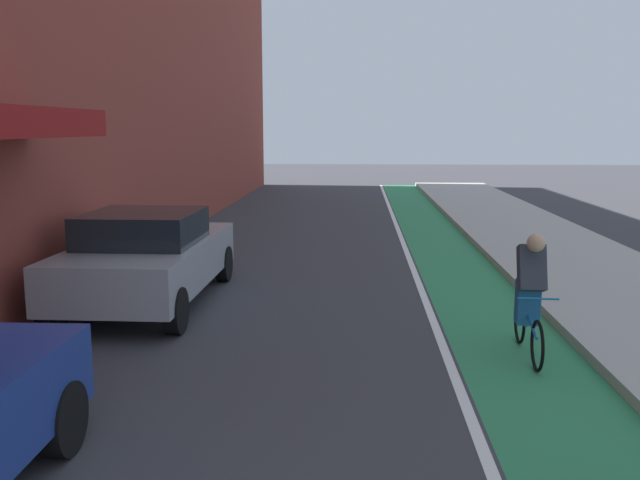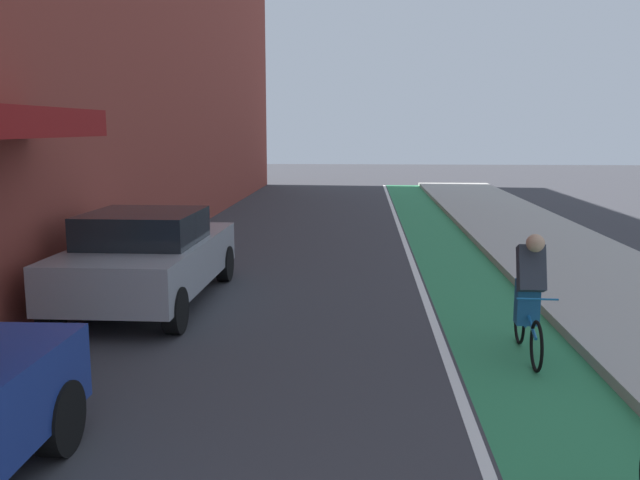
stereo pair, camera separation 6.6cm
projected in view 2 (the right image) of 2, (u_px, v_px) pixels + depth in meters
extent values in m
plane|color=#38383D|center=(321.00, 264.00, 14.21)|extent=(78.43, 78.43, 0.00)
cube|color=#2D8451|center=(445.00, 249.00, 16.00)|extent=(1.60, 35.65, 0.00)
cube|color=white|center=(407.00, 248.00, 16.05)|extent=(0.12, 35.65, 0.00)
cube|color=#A8A59E|center=(551.00, 247.00, 15.83)|extent=(3.35, 35.65, 0.14)
cylinder|color=black|center=(59.00, 418.00, 5.90)|extent=(0.23, 0.66, 0.66)
cube|color=#9EA0A8|center=(150.00, 262.00, 10.98)|extent=(1.96, 4.39, 0.70)
cube|color=black|center=(144.00, 229.00, 10.67)|extent=(1.71, 1.85, 0.55)
cylinder|color=black|center=(132.00, 262.00, 12.71)|extent=(0.22, 0.66, 0.66)
cylinder|color=black|center=(225.00, 264.00, 12.59)|extent=(0.22, 0.66, 0.66)
cylinder|color=black|center=(52.00, 308.00, 9.49)|extent=(0.22, 0.66, 0.66)
cylinder|color=black|center=(175.00, 311.00, 9.37)|extent=(0.22, 0.66, 0.66)
torus|color=black|center=(536.00, 346.00, 7.91)|extent=(0.06, 0.61, 0.61)
torus|color=black|center=(519.00, 321.00, 8.94)|extent=(0.06, 0.61, 0.61)
cylinder|color=#1966A5|center=(528.00, 316.00, 8.39)|extent=(0.08, 0.96, 0.33)
cylinder|color=#1966A5|center=(526.00, 306.00, 8.56)|extent=(0.04, 0.12, 0.55)
cylinder|color=#1966A5|center=(537.00, 299.00, 7.90)|extent=(0.48, 0.04, 0.02)
cube|color=#1E598C|center=(527.00, 302.00, 8.47)|extent=(0.29, 0.25, 0.56)
cube|color=#333842|center=(531.00, 268.00, 8.27)|extent=(0.33, 0.41, 0.60)
sphere|color=tan|center=(535.00, 243.00, 8.06)|extent=(0.22, 0.22, 0.22)
cube|color=#4C7247|center=(529.00, 265.00, 8.38)|extent=(0.27, 0.28, 0.39)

